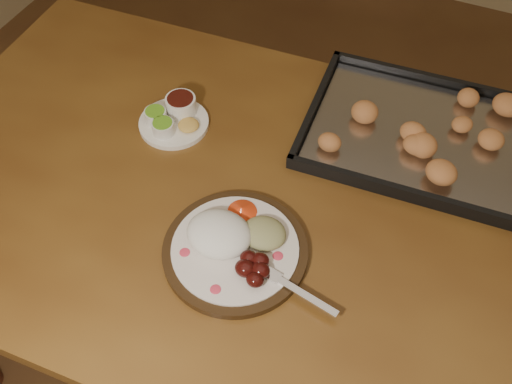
% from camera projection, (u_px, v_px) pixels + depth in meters
% --- Properties ---
extents(ground, '(4.00, 4.00, 0.00)m').
position_uv_depth(ground, '(341.00, 362.00, 1.70)').
color(ground, brown).
rests_on(ground, ground).
extents(dining_table, '(1.54, 0.96, 0.75)m').
position_uv_depth(dining_table, '(254.00, 225.00, 1.22)').
color(dining_table, brown).
rests_on(dining_table, ground).
extents(dinner_plate, '(0.35, 0.27, 0.06)m').
position_uv_depth(dinner_plate, '(234.00, 244.00, 1.05)').
color(dinner_plate, black).
rests_on(dinner_plate, dining_table).
extents(condiment_saucer, '(0.15, 0.15, 0.05)m').
position_uv_depth(condiment_saucer, '(173.00, 117.00, 1.25)').
color(condiment_saucer, white).
rests_on(condiment_saucer, dining_table).
extents(baking_tray, '(0.52, 0.40, 0.05)m').
position_uv_depth(baking_tray, '(423.00, 134.00, 1.23)').
color(baking_tray, black).
rests_on(baking_tray, dining_table).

